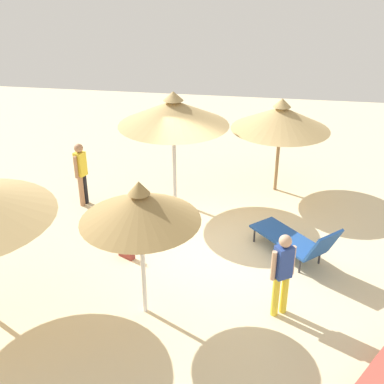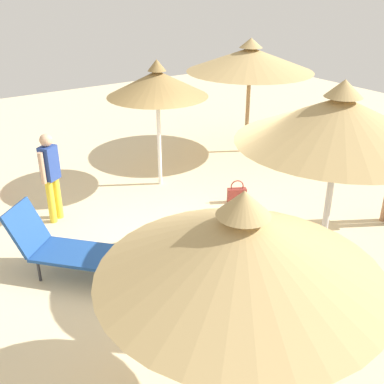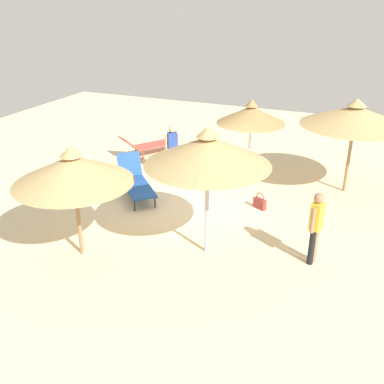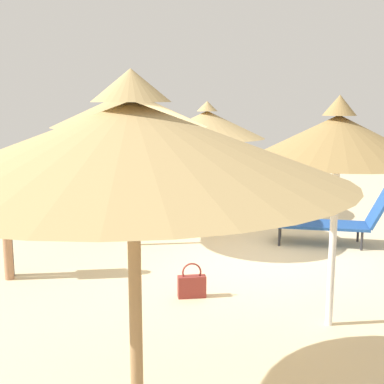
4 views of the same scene
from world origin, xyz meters
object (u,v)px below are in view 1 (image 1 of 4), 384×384
Objects in this scene: parasol_umbrella_front at (174,113)px; handbag at (126,251)px; parasol_umbrella_near_left at (140,207)px; lounge_chair_far_left at (297,240)px; person_standing_near_right at (282,270)px; parasol_umbrella_edge at (281,118)px; person_standing_far_right at (81,171)px.

handbag is at bearing -101.79° from parasol_umbrella_front.
parasol_umbrella_front reaches higher than parasol_umbrella_near_left.
parasol_umbrella_front is at bearing 78.21° from handbag.
person_standing_near_right reaches higher than lounge_chair_far_left.
parasol_umbrella_front is (-2.55, -1.17, 0.38)m from parasol_umbrella_edge.
parasol_umbrella_front is 6.25× the size of handbag.
lounge_chair_far_left is 1.17× the size of person_standing_near_right.
person_standing_far_right is 1.01× the size of person_standing_near_right.
parasol_umbrella_front reaches higher than person_standing_near_right.
parasol_umbrella_front is 1.77× the size of person_standing_far_right.
lounge_chair_far_left is at bearing 37.81° from parasol_umbrella_near_left.
parasol_umbrella_near_left is (-2.29, -5.38, 0.11)m from parasol_umbrella_edge.
lounge_chair_far_left is at bearing 79.19° from person_standing_near_right.
parasol_umbrella_near_left reaches higher than lounge_chair_far_left.
person_standing_far_right is 2.87m from handbag.
handbag is (-0.81, 1.60, -1.98)m from parasol_umbrella_near_left.
lounge_chair_far_left is (2.99, -2.09, -1.95)m from parasol_umbrella_front.
parasol_umbrella_near_left is at bearing -86.45° from parasol_umbrella_front.
parasol_umbrella_front is at bearing 93.55° from parasol_umbrella_near_left.
parasol_umbrella_front is 3.49m from handbag.
parasol_umbrella_edge is at bearing 91.11° from person_standing_near_right.
parasol_umbrella_front is at bearing 11.41° from person_standing_far_right.
handbag is (-3.53, -0.52, -0.29)m from lounge_chair_far_left.
handbag is at bearing 158.21° from person_standing_near_right.
parasol_umbrella_near_left is 4.69m from person_standing_far_right.
parasol_umbrella_edge is 5.43× the size of handbag.
handbag is (1.74, -2.15, -0.77)m from person_standing_far_right.
person_standing_far_right is at bearing -161.35° from parasol_umbrella_edge.
person_standing_near_right is at bearing 7.63° from parasol_umbrella_near_left.
person_standing_far_right is at bearing 162.81° from lounge_chair_far_left.
handbag is at bearing 116.81° from parasol_umbrella_near_left.
parasol_umbrella_edge reaches higher than handbag.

